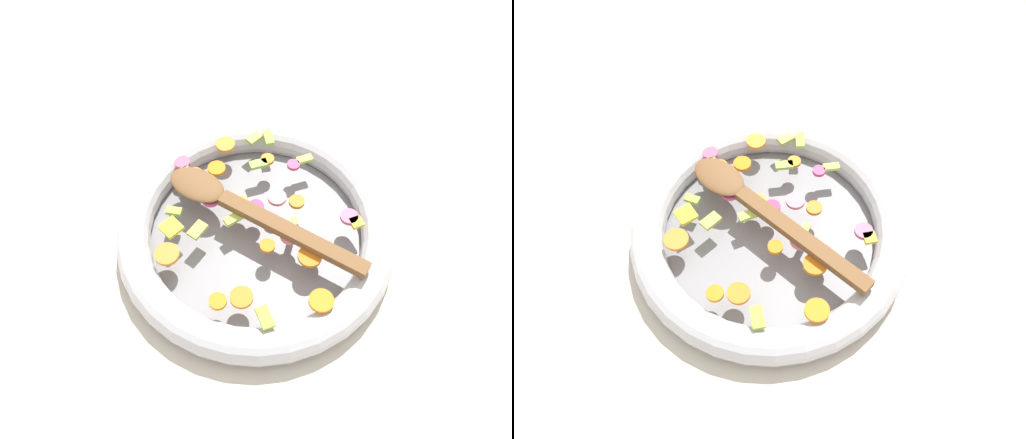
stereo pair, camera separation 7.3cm
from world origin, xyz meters
TOP-DOWN VIEW (x-y plane):
  - ground_plane at (0.00, 0.00)m, footprint 4.00×4.00m
  - skillet at (0.00, 0.00)m, footprint 0.42×0.42m
  - chopped_vegetables at (-0.01, 0.00)m, footprint 0.31×0.35m
  - wooden_spoon at (-0.02, 0.01)m, footprint 0.29×0.21m

SIDE VIEW (x-z plane):
  - ground_plane at x=0.00m, z-range 0.00..0.00m
  - skillet at x=0.00m, z-range 0.00..0.05m
  - chopped_vegetables at x=-0.01m, z-range 0.05..0.06m
  - wooden_spoon at x=-0.02m, z-range 0.06..0.07m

